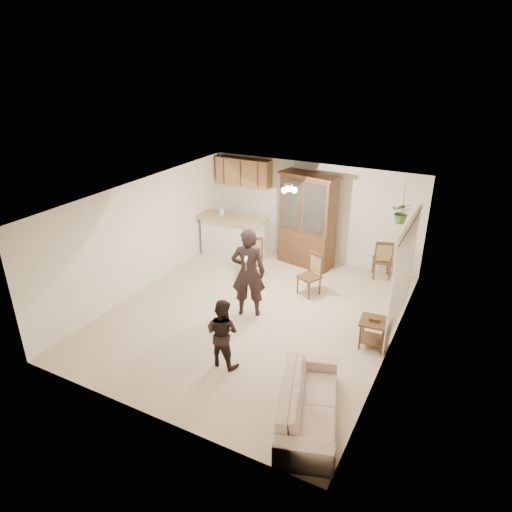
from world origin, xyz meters
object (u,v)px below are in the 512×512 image
at_px(chair_hutch_left, 309,283).
at_px(adult, 248,275).
at_px(side_table, 373,333).
at_px(china_hutch, 307,221).
at_px(sofa, 309,399).
at_px(child, 222,330).
at_px(chair_hutch_right, 381,266).
at_px(chair_bar, 253,268).

bearing_deg(chair_hutch_left, adult, -97.41).
bearing_deg(side_table, china_hutch, 131.20).
bearing_deg(chair_hutch_left, sofa, -45.78).
relative_size(sofa, adult, 1.04).
distance_m(child, side_table, 2.78).
bearing_deg(chair_hutch_right, china_hutch, -13.24).
bearing_deg(child, chair_hutch_left, -95.53).
bearing_deg(sofa, adult, 27.17).
relative_size(china_hutch, chair_hutch_left, 2.45).
xyz_separation_m(sofa, chair_hutch_right, (-0.18, 5.15, -0.09)).
bearing_deg(chair_hutch_right, side_table, 83.06).
xyz_separation_m(chair_bar, chair_hutch_left, (1.45, -0.09, -0.01)).
bearing_deg(china_hutch, chair_bar, -108.92).
xyz_separation_m(adult, chair_hutch_left, (0.79, 1.36, -0.63)).
distance_m(sofa, child, 1.89).
bearing_deg(china_hutch, adult, -81.65).
distance_m(side_table, chair_hutch_right, 2.95).
relative_size(child, chair_hutch_right, 1.39).
xyz_separation_m(adult, chair_bar, (-0.66, 1.45, -0.62)).
relative_size(sofa, china_hutch, 0.80).
bearing_deg(adult, china_hutch, -115.67).
relative_size(adult, chair_bar, 1.80).
height_order(adult, chair_hutch_right, adult).
height_order(side_table, chair_hutch_left, chair_hutch_left).
relative_size(china_hutch, side_table, 3.90).
relative_size(sofa, side_table, 3.13).
bearing_deg(china_hutch, side_table, -37.85).
bearing_deg(chair_hutch_right, chair_hutch_left, 35.22).
distance_m(chair_bar, chair_hutch_right, 3.07).
bearing_deg(child, adult, -74.71).
xyz_separation_m(sofa, adult, (-2.19, 2.20, 0.53)).
bearing_deg(adult, sofa, 111.78).
distance_m(china_hutch, chair_bar, 1.81).
distance_m(sofa, chair_hutch_left, 3.82).
height_order(adult, child, adult).
bearing_deg(chair_hutch_right, chair_bar, 12.05).
xyz_separation_m(child, chair_hutch_right, (1.61, 4.62, -0.40)).
height_order(chair_bar, chair_hutch_left, chair_bar).
bearing_deg(chair_bar, chair_hutch_right, 8.07).
relative_size(child, china_hutch, 0.58).
xyz_separation_m(chair_bar, chair_hutch_right, (2.67, 1.51, -0.01)).
xyz_separation_m(sofa, chair_bar, (-2.85, 3.64, -0.08)).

